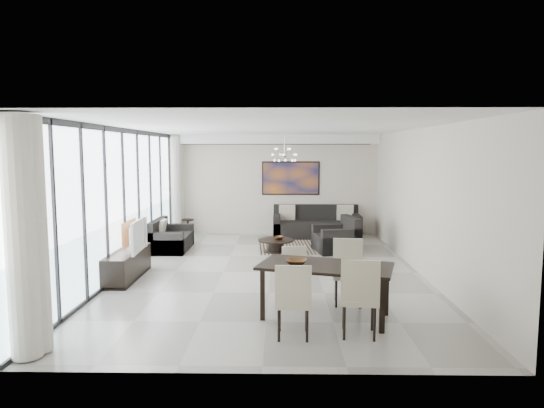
{
  "coord_description": "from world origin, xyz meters",
  "views": [
    {
      "loc": [
        0.2,
        -9.61,
        2.46
      ],
      "look_at": [
        0.01,
        1.27,
        1.25
      ],
      "focal_mm": 32.0,
      "sensor_mm": 36.0,
      "label": 1
    }
  ],
  "objects_px": {
    "sofa_main": "(316,226)",
    "dining_table": "(325,270)",
    "television": "(133,236)",
    "tv_console": "(127,265)",
    "coffee_table": "(276,245)"
  },
  "relations": [
    {
      "from": "coffee_table",
      "to": "television",
      "type": "bearing_deg",
      "value": -136.76
    },
    {
      "from": "sofa_main",
      "to": "coffee_table",
      "type": "bearing_deg",
      "value": -118.33
    },
    {
      "from": "coffee_table",
      "to": "sofa_main",
      "type": "relative_size",
      "value": 0.36
    },
    {
      "from": "sofa_main",
      "to": "dining_table",
      "type": "height_order",
      "value": "sofa_main"
    },
    {
      "from": "television",
      "to": "dining_table",
      "type": "xyz_separation_m",
      "value": [
        3.46,
        -2.1,
        -0.13
      ]
    },
    {
      "from": "sofa_main",
      "to": "dining_table",
      "type": "relative_size",
      "value": 1.17
    },
    {
      "from": "coffee_table",
      "to": "television",
      "type": "relative_size",
      "value": 0.84
    },
    {
      "from": "coffee_table",
      "to": "sofa_main",
      "type": "distance_m",
      "value": 2.4
    },
    {
      "from": "television",
      "to": "dining_table",
      "type": "bearing_deg",
      "value": -123.66
    },
    {
      "from": "sofa_main",
      "to": "tv_console",
      "type": "xyz_separation_m",
      "value": [
        -3.99,
        -4.61,
        -0.03
      ]
    },
    {
      "from": "sofa_main",
      "to": "dining_table",
      "type": "xyz_separation_m",
      "value": [
        -0.37,
        -6.75,
        0.41
      ]
    },
    {
      "from": "dining_table",
      "to": "television",
      "type": "bearing_deg",
      "value": 148.71
    },
    {
      "from": "television",
      "to": "dining_table",
      "type": "height_order",
      "value": "television"
    },
    {
      "from": "sofa_main",
      "to": "dining_table",
      "type": "distance_m",
      "value": 6.77
    },
    {
      "from": "tv_console",
      "to": "dining_table",
      "type": "distance_m",
      "value": 4.23
    }
  ]
}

